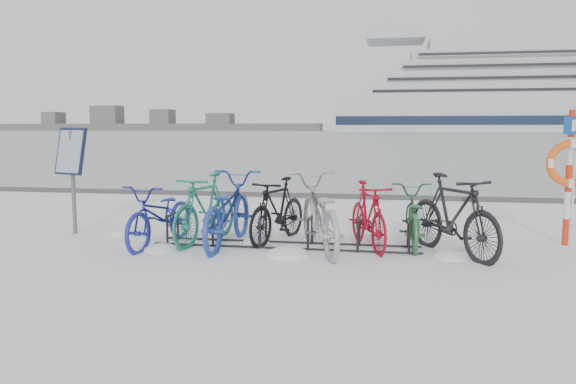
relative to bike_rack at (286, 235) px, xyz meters
name	(u,v)px	position (x,y,z in m)	size (l,w,h in m)	color
ground	(286,246)	(0.00, 0.00, -0.18)	(900.00, 900.00, 0.00)	white
ice_sheet	(383,133)	(0.00, 155.00, -0.17)	(400.00, 298.00, 0.02)	#9EABB3
quay_edge	(328,196)	(0.00, 5.90, -0.13)	(400.00, 0.25, 0.10)	#3F3F42
bike_rack	(286,235)	(0.00, 0.00, 0.00)	(4.00, 0.48, 0.46)	black
info_board	(71,158)	(-3.69, 0.36, 1.10)	(0.63, 0.40, 1.78)	#595B5E
lifebuoy_station	(571,164)	(4.17, 0.77, 1.07)	(0.71, 0.22, 3.71)	red
cruise_ferry	(538,96)	(53.02, 202.86, 12.46)	(141.21, 26.62, 46.40)	silver
shoreline	(140,125)	(-122.02, 260.00, 2.61)	(180.00, 12.00, 9.50)	#515151
bike_0	(161,213)	(-1.90, -0.19, 0.31)	(0.65, 1.87, 0.98)	navy
bike_1	(205,207)	(-1.30, 0.12, 0.37)	(0.52, 1.85, 1.11)	#1D755F
bike_2	(227,208)	(-0.91, -0.03, 0.39)	(0.76, 2.18, 1.14)	#203B98
bike_3	(278,208)	(-0.21, 0.39, 0.34)	(0.49, 1.72, 1.04)	black
bike_4	(318,211)	(0.50, -0.14, 0.39)	(0.76, 2.18, 1.14)	#969A9E
bike_5	(368,213)	(1.21, 0.16, 0.33)	(0.48, 1.70, 1.02)	maroon
bike_6	(412,214)	(1.86, 0.44, 0.29)	(0.63, 1.80, 0.95)	#295E37
bike_7	(453,213)	(2.40, -0.11, 0.41)	(0.55, 1.96, 1.18)	black
snow_drifts	(312,249)	(0.41, -0.13, -0.18)	(6.05, 1.87, 0.22)	white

